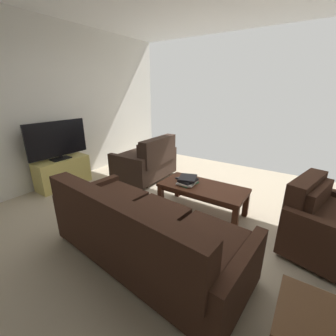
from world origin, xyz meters
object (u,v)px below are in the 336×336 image
sofa_main (141,233)px  end_table (320,334)px  tv_remote (181,178)px  loveseat_near (147,161)px  flat_tv (57,140)px  armchair_side (332,226)px  book_stack (188,180)px  coffee_table (202,190)px  tv_stand (63,173)px

sofa_main → end_table: bearing=170.4°
tv_remote → end_table: bearing=138.9°
sofa_main → loveseat_near: 2.29m
end_table → tv_remote: end_table is taller
flat_tv → sofa_main: bearing=164.1°
armchair_side → tv_remote: size_ratio=7.65×
sofa_main → loveseat_near: size_ratio=1.87×
book_stack → flat_tv: bearing=12.6°
coffee_table → end_table: (-1.39, 1.49, 0.10)m
coffee_table → flat_tv: (2.51, 0.55, 0.52)m
coffee_table → sofa_main: bearing=86.6°
sofa_main → coffee_table: bearing=-93.4°
coffee_table → loveseat_near: bearing=-21.6°
sofa_main → tv_remote: sofa_main is taller
coffee_table → flat_tv: 2.62m
armchair_side → tv_remote: armchair_side is taller
book_stack → armchair_side: bearing=-180.0°
loveseat_near → tv_stand: (1.04, 1.13, -0.10)m
tv_stand → tv_remote: (-2.11, -0.62, 0.16)m
tv_stand → armchair_side: armchair_side is taller
armchair_side → book_stack: 1.72m
tv_stand → loveseat_near: bearing=-132.7°
sofa_main → flat_tv: 2.58m
flat_tv → book_stack: flat_tv is taller
flat_tv → armchair_side: flat_tv is taller
end_table → book_stack: size_ratio=1.60×
sofa_main → tv_stand: bearing=-15.9°
tv_stand → book_stack: tv_stand is taller
tv_stand → sofa_main: bearing=164.1°
sofa_main → book_stack: bearing=-83.2°
loveseat_near → end_table: 3.52m
loveseat_near → tv_stand: bearing=47.3°
end_table → tv_stand: bearing=-13.5°
coffee_table → end_table: 2.04m
end_table → flat_tv: flat_tv is taller
tv_stand → armchair_side: 4.04m
tv_remote → sofa_main: bearing=104.1°
coffee_table → tv_stand: 2.57m
loveseat_near → book_stack: (-1.25, 0.62, 0.10)m
loveseat_near → armchair_side: 3.02m
armchair_side → tv_remote: 1.90m
coffee_table → armchair_side: bearing=178.5°
end_table → tv_stand: size_ratio=0.59×
loveseat_near → tv_stand: loveseat_near is taller
sofa_main → tv_stand: size_ratio=2.30×
sofa_main → coffee_table: size_ratio=1.77×
loveseat_near → tv_remote: 1.18m
tv_stand → flat_tv: 0.61m
armchair_side → flat_tv: bearing=7.3°
sofa_main → coffee_table: sofa_main is taller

